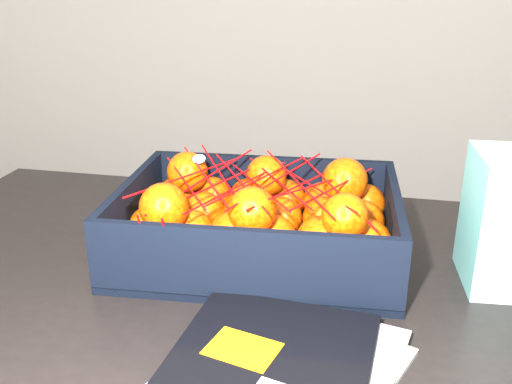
# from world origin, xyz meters

# --- Properties ---
(table) EXTENTS (1.25, 0.88, 0.75)m
(table) POSITION_xyz_m (0.05, -0.25, 0.65)
(table) COLOR black
(table) RESTS_ON ground
(magazine_stack) EXTENTS (0.31, 0.34, 0.02)m
(magazine_stack) POSITION_xyz_m (0.10, -0.42, 0.76)
(magazine_stack) COLOR silver
(magazine_stack) RESTS_ON table
(produce_crate) EXTENTS (0.40, 0.30, 0.11)m
(produce_crate) POSITION_xyz_m (0.05, -0.13, 0.78)
(produce_crate) COLOR brown
(produce_crate) RESTS_ON table
(clementine_heap) EXTENTS (0.38, 0.28, 0.12)m
(clementine_heap) POSITION_xyz_m (0.04, -0.13, 0.81)
(clementine_heap) COLOR #DD4704
(clementine_heap) RESTS_ON produce_crate
(mesh_net) EXTENTS (0.33, 0.26, 0.10)m
(mesh_net) POSITION_xyz_m (0.04, -0.14, 0.86)
(mesh_net) COLOR red
(mesh_net) RESTS_ON clementine_heap
(retail_carton) EXTENTS (0.08, 0.12, 0.18)m
(retail_carton) POSITION_xyz_m (0.37, -0.16, 0.84)
(retail_carton) COLOR white
(retail_carton) RESTS_ON table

